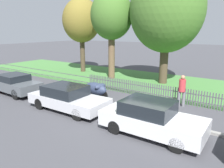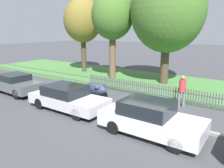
# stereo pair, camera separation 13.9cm
# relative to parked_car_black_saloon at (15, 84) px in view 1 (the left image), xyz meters

# --- Properties ---
(ground_plane) EXTENTS (120.00, 120.00, 0.00)m
(ground_plane) POSITION_rel_parked_car_black_saloon_xyz_m (8.57, 1.07, -0.68)
(ground_plane) COLOR #424247
(kerb_stone) EXTENTS (43.21, 0.20, 0.12)m
(kerb_stone) POSITION_rel_parked_car_black_saloon_xyz_m (8.57, 1.17, -0.62)
(kerb_stone) COLOR gray
(kerb_stone) RESTS_ON ground
(grass_strip) EXTENTS (43.21, 7.89, 0.01)m
(grass_strip) POSITION_rel_parked_car_black_saloon_xyz_m (8.57, 8.20, -0.67)
(grass_strip) COLOR #477F3D
(grass_strip) RESTS_ON ground
(park_fence) EXTENTS (43.21, 0.05, 0.93)m
(park_fence) POSITION_rel_parked_car_black_saloon_xyz_m (8.57, 4.27, -0.21)
(park_fence) COLOR #4C4C51
(park_fence) RESTS_ON ground
(parked_car_black_saloon) EXTENTS (3.82, 1.74, 1.29)m
(parked_car_black_saloon) POSITION_rel_parked_car_black_saloon_xyz_m (0.00, 0.00, 0.00)
(parked_car_black_saloon) COLOR #51565B
(parked_car_black_saloon) RESTS_ON ground
(parked_car_navy_estate) EXTENTS (4.43, 1.91, 1.30)m
(parked_car_navy_estate) POSITION_rel_parked_car_black_saloon_xyz_m (5.07, -0.15, -0.01)
(parked_car_navy_estate) COLOR #BCBCC1
(parked_car_navy_estate) RESTS_ON ground
(parked_car_red_compact) EXTENTS (4.15, 1.80, 1.40)m
(parked_car_red_compact) POSITION_rel_parked_car_black_saloon_xyz_m (9.91, -0.25, 0.02)
(parked_car_red_compact) COLOR silver
(parked_car_red_compact) RESTS_ON ground
(covered_motorcycle) EXTENTS (1.89, 0.90, 1.02)m
(covered_motorcycle) POSITION_rel_parked_car_black_saloon_xyz_m (5.13, 2.15, -0.04)
(covered_motorcycle) COLOR black
(covered_motorcycle) RESTS_ON ground
(tree_nearest_kerb) EXTENTS (3.69, 3.69, 7.16)m
(tree_nearest_kerb) POSITION_rel_parked_car_black_saloon_xyz_m (-1.74, 8.55, 4.32)
(tree_nearest_kerb) COLOR #473828
(tree_nearest_kerb) RESTS_ON ground
(tree_behind_motorcycle) EXTENTS (3.49, 3.49, 7.33)m
(tree_behind_motorcycle) POSITION_rel_parked_car_black_saloon_xyz_m (2.52, 7.56, 4.56)
(tree_behind_motorcycle) COLOR brown
(tree_behind_motorcycle) RESTS_ON ground
(tree_mid_park) EXTENTS (5.54, 5.54, 8.79)m
(tree_mid_park) POSITION_rel_parked_car_black_saloon_xyz_m (6.91, 8.44, 4.90)
(tree_mid_park) COLOR #473828
(tree_mid_park) RESTS_ON ground
(pedestrian_near_fence) EXTENTS (0.48, 0.48, 1.77)m
(pedestrian_near_fence) POSITION_rel_parked_car_black_saloon_xyz_m (9.86, 3.79, 0.32)
(pedestrian_near_fence) COLOR slate
(pedestrian_near_fence) RESTS_ON ground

